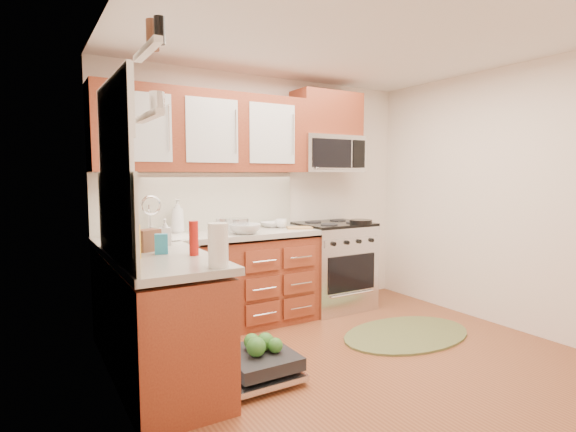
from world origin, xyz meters
TOP-DOWN VIEW (x-y plane):
  - floor at (0.00, 0.00)m, footprint 3.50×3.50m
  - ceiling at (0.00, 0.00)m, footprint 3.50×3.50m
  - wall_back at (0.00, 1.75)m, footprint 3.50×0.04m
  - wall_left at (-1.75, 0.00)m, footprint 0.04×3.50m
  - wall_right at (1.75, 0.00)m, footprint 0.04×3.50m
  - base_cabinet_back at (-0.73, 1.45)m, footprint 2.05×0.60m
  - base_cabinet_left at (-1.45, 0.52)m, footprint 0.60×1.25m
  - countertop_back at (-0.72, 1.44)m, footprint 2.07×0.64m
  - countertop_left at (-1.44, 0.53)m, footprint 0.64×1.27m
  - backsplash_back at (-0.73, 1.74)m, footprint 2.05×0.02m
  - backsplash_left at (-1.74, 0.52)m, footprint 0.02×1.25m
  - upper_cabinets at (-0.73, 1.57)m, footprint 2.05×0.35m
  - cabinet_over_mw at (0.68, 1.57)m, footprint 0.76×0.35m
  - range at (0.68, 1.43)m, footprint 0.76×0.64m
  - microwave at (0.68, 1.55)m, footprint 0.76×0.38m
  - sink at (-1.25, 1.42)m, footprint 0.62×0.50m
  - dishwasher at (-0.86, 0.30)m, footprint 0.70×0.60m
  - window at (-1.74, 0.50)m, footprint 0.03×1.05m
  - window_blind at (-1.71, 0.50)m, footprint 0.02×0.96m
  - shelf_upper at (-1.72, -0.35)m, footprint 0.04×0.40m
  - shelf_lower at (-1.72, -0.35)m, footprint 0.04×0.40m
  - rug at (0.74, 0.38)m, footprint 1.37×0.96m
  - skillet at (0.85, 1.18)m, footprint 0.27×0.27m
  - stock_pot at (-0.48, 1.39)m, footprint 0.26×0.26m
  - cutting_board at (0.18, 1.34)m, footprint 0.30×0.25m
  - canister at (-0.71, 1.25)m, footprint 0.11×0.11m
  - paper_towel_roll at (-1.25, -0.01)m, footprint 0.13×0.13m
  - mustard_bottle at (-1.62, 0.52)m, footprint 0.09×0.09m
  - red_bottle at (-1.25, 0.43)m, footprint 0.08×0.08m
  - wooden_box at (-1.48, 0.77)m, footprint 0.19×0.16m
  - blue_carton at (-1.43, 0.60)m, footprint 0.10×0.08m
  - bowl_a at (-0.00, 1.58)m, footprint 0.26×0.26m
  - bowl_b at (-0.47, 1.26)m, footprint 0.34×0.34m
  - cup at (0.05, 1.48)m, footprint 0.13×0.13m
  - soap_bottle_a at (-1.00, 1.61)m, footprint 0.13×0.13m
  - soap_bottle_b at (-1.29, 0.99)m, footprint 0.11×0.11m
  - soap_bottle_c at (-1.41, 0.96)m, footprint 0.15×0.15m

SIDE VIEW (x-z plane):
  - floor at x=0.00m, z-range 0.00..0.00m
  - rug at x=0.74m, z-range 0.00..0.02m
  - dishwasher at x=-0.86m, z-range 0.00..0.20m
  - base_cabinet_back at x=-0.73m, z-range 0.00..0.85m
  - base_cabinet_left at x=-1.45m, z-range 0.00..0.85m
  - range at x=0.68m, z-range 0.00..0.95m
  - sink at x=-1.25m, z-range 0.67..0.93m
  - countertop_back at x=-0.72m, z-range 0.88..0.93m
  - countertop_left at x=-1.44m, z-range 0.88..0.93m
  - cutting_board at x=0.18m, z-range 0.93..0.94m
  - bowl_a at x=0.00m, z-range 0.93..0.98m
  - bowl_b at x=-0.47m, z-range 0.93..1.02m
  - cup at x=0.05m, z-range 0.93..1.02m
  - skillet at x=0.85m, z-range 0.95..0.99m
  - stock_pot at x=-0.48m, z-range 0.93..1.06m
  - blue_carton at x=-1.43m, z-range 0.93..1.07m
  - soap_bottle_c at x=-1.41m, z-range 0.93..1.08m
  - wooden_box at x=-1.48m, z-range 0.93..1.08m
  - canister at x=-0.71m, z-range 0.93..1.08m
  - soap_bottle_b at x=-1.29m, z-range 0.93..1.13m
  - mustard_bottle at x=-1.62m, z-range 0.93..1.15m
  - red_bottle at x=-1.25m, z-range 0.93..1.16m
  - paper_towel_roll at x=-1.25m, z-range 0.93..1.19m
  - soap_bottle_a at x=-1.00m, z-range 0.93..1.25m
  - backsplash_back at x=-0.73m, z-range 0.93..1.49m
  - backsplash_left at x=-1.74m, z-range 0.93..1.49m
  - wall_back at x=0.00m, z-range 0.00..2.50m
  - wall_left at x=-1.75m, z-range 0.00..2.50m
  - wall_right at x=1.75m, z-range 0.00..2.50m
  - window at x=-1.74m, z-range 1.02..2.08m
  - microwave at x=0.68m, z-range 1.50..1.90m
  - shelf_lower at x=-1.72m, z-range 1.74..1.76m
  - upper_cabinets at x=-0.73m, z-range 1.50..2.25m
  - window_blind at x=-1.71m, z-range 1.68..2.08m
  - shelf_upper at x=-1.72m, z-range 2.03..2.06m
  - cabinet_over_mw at x=0.68m, z-range 1.90..2.37m
  - ceiling at x=0.00m, z-range 2.50..2.50m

